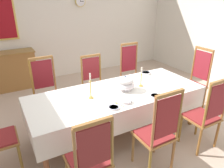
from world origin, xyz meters
TOP-DOWN VIEW (x-y plane):
  - ground at (0.00, 0.00)m, footprint 6.51×5.77m
  - back_wall at (0.00, 2.93)m, footprint 6.51×0.08m
  - dining_table at (0.00, -0.16)m, footprint 2.72×1.06m
  - tablecloth at (0.00, -0.16)m, footprint 2.74×1.08m
  - chair_south_a at (-0.88, -1.10)m, footprint 0.44×0.42m
  - chair_north_a at (-0.88, 0.78)m, footprint 0.44×0.42m
  - chair_south_b at (0.03, -1.10)m, footprint 0.44×0.42m
  - chair_north_b at (0.03, 0.77)m, footprint 0.44×0.42m
  - chair_south_c at (0.91, -1.10)m, footprint 0.44×0.42m
  - chair_north_c at (0.91, 0.78)m, footprint 0.44×0.42m
  - chair_head_east at (1.77, -0.16)m, footprint 0.42×0.44m
  - soup_tureen at (0.14, -0.16)m, footprint 0.31×0.31m
  - candlestick_west at (-0.45, -0.16)m, footprint 0.07×0.07m
  - candlestick_east at (0.45, -0.16)m, footprint 0.07×0.07m
  - bowl_near_left at (-0.08, -0.52)m, footprint 0.16×0.16m
  - bowl_near_right at (0.40, -0.59)m, footprint 0.16×0.16m
  - bowl_far_left at (0.86, 0.25)m, footprint 0.17×0.17m
  - bowl_far_right at (-0.31, -0.59)m, footprint 0.15×0.15m
  - spoon_primary at (-0.20, -0.50)m, footprint 0.06×0.17m
  - spoon_secondary at (0.51, -0.57)m, footprint 0.04×0.18m
  - sideboard at (-1.44, 2.61)m, footprint 1.44×0.48m
  - mounted_clock at (0.65, 2.85)m, footprint 0.27×0.06m

SIDE VIEW (x-z plane):
  - ground at x=0.00m, z-range -0.04..0.00m
  - sideboard at x=-1.44m, z-range 0.00..0.91m
  - chair_north_b at x=0.03m, z-range 0.02..1.10m
  - chair_south_a at x=-0.88m, z-range 0.02..1.11m
  - chair_south_c at x=0.91m, z-range 0.01..1.15m
  - chair_north_a at x=-0.88m, z-range 0.01..1.17m
  - chair_south_b at x=0.03m, z-range 0.01..1.18m
  - chair_north_c at x=0.91m, z-range 0.00..1.21m
  - chair_head_east at x=1.77m, z-range 0.00..1.21m
  - tablecloth at x=0.00m, z-range 0.48..0.83m
  - dining_table at x=0.00m, z-range 0.30..1.04m
  - spoon_primary at x=-0.20m, z-range 0.74..0.75m
  - spoon_secondary at x=0.51m, z-range 0.74..0.75m
  - bowl_far_right at x=-0.31m, z-range 0.75..0.77m
  - bowl_near_right at x=0.40m, z-range 0.75..0.78m
  - bowl_far_left at x=0.86m, z-range 0.75..0.79m
  - bowl_near_left at x=-0.08m, z-range 0.75..0.79m
  - soup_tureen at x=0.14m, z-range 0.74..0.98m
  - candlestick_east at x=0.45m, z-range 0.71..1.04m
  - candlestick_west at x=-0.45m, z-range 0.71..1.10m
  - back_wall at x=0.00m, z-range 0.00..3.15m
  - mounted_clock at x=0.65m, z-range 1.81..2.09m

